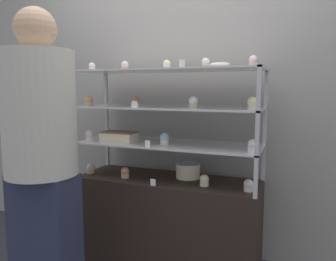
% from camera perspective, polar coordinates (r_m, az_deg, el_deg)
% --- Properties ---
extents(back_wall, '(8.00, 0.05, 2.60)m').
position_cam_1_polar(back_wall, '(2.59, 3.04, 7.69)').
color(back_wall, gray).
rests_on(back_wall, ground_plane).
extents(display_base, '(1.28, 0.44, 0.65)m').
position_cam_1_polar(display_base, '(2.44, 0.00, -15.73)').
color(display_base, black).
rests_on(display_base, ground_plane).
extents(display_riser_lower, '(1.28, 0.44, 0.25)m').
position_cam_1_polar(display_riser_lower, '(2.28, 0.00, -2.60)').
color(display_riser_lower, '#B7B7BC').
rests_on(display_riser_lower, display_base).
extents(display_riser_middle, '(1.28, 0.44, 0.25)m').
position_cam_1_polar(display_riser_middle, '(2.25, 0.00, 3.76)').
color(display_riser_middle, '#B7B7BC').
rests_on(display_riser_middle, display_riser_lower).
extents(display_riser_upper, '(1.28, 0.44, 0.25)m').
position_cam_1_polar(display_riser_upper, '(2.25, 0.00, 10.20)').
color(display_riser_upper, '#B7B7BC').
rests_on(display_riser_upper, display_riser_middle).
extents(layer_cake_centerpiece, '(0.18, 0.18, 0.10)m').
position_cam_1_polar(layer_cake_centerpiece, '(2.35, 3.50, -6.96)').
color(layer_cake_centerpiece, beige).
rests_on(layer_cake_centerpiece, display_base).
extents(sheet_cake_frosted, '(0.25, 0.14, 0.07)m').
position_cam_1_polar(sheet_cake_frosted, '(2.39, -8.52, -1.01)').
color(sheet_cake_frosted, beige).
rests_on(sheet_cake_frosted, display_riser_lower).
extents(cupcake_0, '(0.06, 0.06, 0.08)m').
position_cam_1_polar(cupcake_0, '(2.54, -13.33, -6.45)').
color(cupcake_0, '#CCB28C').
rests_on(cupcake_0, display_base).
extents(cupcake_1, '(0.06, 0.06, 0.08)m').
position_cam_1_polar(cupcake_1, '(2.37, -7.48, -7.28)').
color(cupcake_1, '#CCB28C').
rests_on(cupcake_1, display_base).
extents(cupcake_2, '(0.06, 0.06, 0.08)m').
position_cam_1_polar(cupcake_2, '(2.17, 6.34, -8.63)').
color(cupcake_2, beige).
rests_on(cupcake_2, display_base).
extents(cupcake_3, '(0.06, 0.06, 0.08)m').
position_cam_1_polar(cupcake_3, '(2.11, 13.84, -9.27)').
color(cupcake_3, beige).
rests_on(cupcake_3, display_base).
extents(price_tag_0, '(0.04, 0.00, 0.04)m').
position_cam_1_polar(price_tag_0, '(2.17, -2.63, -9.01)').
color(price_tag_0, white).
rests_on(price_tag_0, display_base).
extents(cupcake_4, '(0.06, 0.06, 0.08)m').
position_cam_1_polar(cupcake_4, '(2.46, -13.48, -0.86)').
color(cupcake_4, white).
rests_on(cupcake_4, display_riser_lower).
extents(cupcake_5, '(0.06, 0.06, 0.08)m').
position_cam_1_polar(cupcake_5, '(2.24, -0.63, -1.45)').
color(cupcake_5, white).
rests_on(cupcake_5, display_riser_lower).
extents(cupcake_6, '(0.06, 0.06, 0.08)m').
position_cam_1_polar(cupcake_6, '(2.02, 14.54, -2.62)').
color(cupcake_6, white).
rests_on(cupcake_6, display_riser_lower).
extents(price_tag_1, '(0.04, 0.00, 0.04)m').
position_cam_1_polar(price_tag_1, '(2.12, -3.58, -2.32)').
color(price_tag_1, white).
rests_on(price_tag_1, display_riser_lower).
extents(cupcake_7, '(0.06, 0.06, 0.07)m').
position_cam_1_polar(cupcake_7, '(2.47, -13.61, 5.04)').
color(cupcake_7, '#CCB28C').
rests_on(cupcake_7, display_riser_middle).
extents(cupcake_8, '(0.06, 0.06, 0.07)m').
position_cam_1_polar(cupcake_8, '(2.25, -5.75, 5.02)').
color(cupcake_8, white).
rests_on(cupcake_8, display_riser_middle).
extents(cupcake_9, '(0.06, 0.06, 0.07)m').
position_cam_1_polar(cupcake_9, '(2.13, 4.45, 4.92)').
color(cupcake_9, '#CCB28C').
rests_on(cupcake_9, display_riser_middle).
extents(cupcake_10, '(0.06, 0.06, 0.07)m').
position_cam_1_polar(cupcake_10, '(2.04, 14.50, 4.61)').
color(cupcake_10, beige).
rests_on(cupcake_10, display_riser_middle).
extents(price_tag_2, '(0.04, 0.00, 0.04)m').
position_cam_1_polar(price_tag_2, '(2.14, -5.82, 4.55)').
color(price_tag_2, white).
rests_on(price_tag_2, display_riser_middle).
extents(cupcake_11, '(0.05, 0.05, 0.06)m').
position_cam_1_polar(cupcake_11, '(2.50, -13.10, 10.74)').
color(cupcake_11, white).
rests_on(cupcake_11, display_riser_upper).
extents(cupcake_12, '(0.05, 0.05, 0.06)m').
position_cam_1_polar(cupcake_12, '(2.33, -7.51, 11.14)').
color(cupcake_12, '#CCB28C').
rests_on(cupcake_12, display_riser_upper).
extents(cupcake_13, '(0.05, 0.05, 0.06)m').
position_cam_1_polar(cupcake_13, '(2.22, -0.21, 11.40)').
color(cupcake_13, white).
rests_on(cupcake_13, display_riser_upper).
extents(cupcake_14, '(0.05, 0.05, 0.06)m').
position_cam_1_polar(cupcake_14, '(2.09, 6.58, 11.61)').
color(cupcake_14, '#CCB28C').
rests_on(cupcake_14, display_riser_upper).
extents(cupcake_15, '(0.05, 0.05, 0.06)m').
position_cam_1_polar(cupcake_15, '(2.00, 14.63, 11.64)').
color(cupcake_15, '#CCB28C').
rests_on(cupcake_15, display_riser_upper).
extents(price_tag_3, '(0.04, 0.00, 0.04)m').
position_cam_1_polar(price_tag_3, '(2.01, 2.43, 11.64)').
color(price_tag_3, white).
rests_on(price_tag_3, display_riser_upper).
extents(donut_glazed, '(0.13, 0.13, 0.03)m').
position_cam_1_polar(donut_glazed, '(2.17, 9.04, 11.11)').
color(donut_glazed, '#EFE5CC').
rests_on(donut_glazed, display_riser_upper).
extents(customer_figure, '(0.40, 0.40, 1.71)m').
position_cam_1_polar(customer_figure, '(1.98, -21.17, -3.78)').
color(customer_figure, '#282D47').
rests_on(customer_figure, ground_plane).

